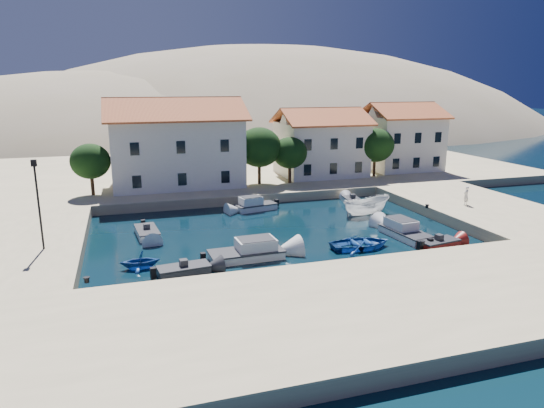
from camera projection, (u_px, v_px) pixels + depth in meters
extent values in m
plane|color=black|center=(322.00, 276.00, 31.43)|extent=(400.00, 400.00, 0.00)
cube|color=tan|center=(366.00, 308.00, 25.75)|extent=(52.00, 12.00, 1.00)
cube|color=tan|center=(479.00, 209.00, 46.49)|extent=(11.00, 20.00, 1.00)
cube|color=tan|center=(26.00, 249.00, 35.12)|extent=(8.00, 20.00, 1.00)
cube|color=tan|center=(228.00, 171.00, 67.13)|extent=(80.00, 36.00, 1.00)
ellipsoid|color=gray|center=(133.00, 203.00, 135.34)|extent=(198.00, 126.00, 72.00)
ellipsoid|color=gray|center=(267.00, 195.00, 168.04)|extent=(220.00, 176.00, 99.00)
cube|color=white|center=(176.00, 152.00, 54.54)|extent=(14.00, 9.00, 7.50)
pyramid|color=#A73E25|center=(174.00, 108.00, 53.38)|extent=(14.70, 9.45, 2.20)
cube|color=white|center=(321.00, 149.00, 60.77)|extent=(10.00, 8.00, 6.50)
pyramid|color=#A73E25|center=(321.00, 115.00, 59.78)|extent=(10.50, 8.40, 1.80)
cube|color=white|center=(400.00, 143.00, 65.09)|extent=(9.00, 8.00, 7.00)
pyramid|color=#A73E25|center=(402.00, 109.00, 64.04)|extent=(9.45, 8.40, 1.80)
cylinder|color=#382314|center=(92.00, 183.00, 49.76)|extent=(0.36, 0.36, 2.50)
ellipsoid|color=black|center=(90.00, 161.00, 49.23)|extent=(4.00, 4.00, 3.60)
cylinder|color=#382314|center=(259.00, 171.00, 55.35)|extent=(0.36, 0.36, 3.00)
ellipsoid|color=black|center=(259.00, 147.00, 54.71)|extent=(5.00, 5.00, 4.50)
cylinder|color=#382314|center=(290.00, 172.00, 55.95)|extent=(0.36, 0.36, 2.50)
ellipsoid|color=black|center=(290.00, 153.00, 55.42)|extent=(4.00, 4.00, 3.60)
cylinder|color=#382314|center=(374.00, 165.00, 60.16)|extent=(0.36, 0.36, 2.75)
ellipsoid|color=black|center=(375.00, 145.00, 59.57)|extent=(4.60, 4.60, 4.14)
cylinder|color=black|center=(39.00, 207.00, 32.86)|extent=(0.14, 0.14, 6.00)
cube|color=black|center=(34.00, 163.00, 32.14)|extent=(0.35, 0.25, 0.45)
cylinder|color=black|center=(87.00, 280.00, 27.78)|extent=(0.36, 0.36, 0.30)
cylinder|color=black|center=(423.00, 243.00, 34.21)|extent=(0.36, 0.36, 0.30)
cylinder|color=black|center=(427.00, 206.00, 44.67)|extent=(0.36, 0.36, 0.30)
cube|color=#2D2E32|center=(184.00, 271.00, 31.53)|extent=(3.44, 1.83, 0.90)
cube|color=#2D2E32|center=(184.00, 266.00, 31.46)|extent=(3.52, 1.87, 0.10)
cube|color=#2D2E32|center=(184.00, 263.00, 31.40)|extent=(0.55, 0.55, 0.50)
cube|color=white|center=(246.00, 255.00, 34.47)|extent=(5.24, 2.40, 0.90)
cube|color=#2D2E32|center=(246.00, 251.00, 34.39)|extent=(5.36, 2.45, 0.10)
cube|color=white|center=(246.00, 246.00, 34.30)|extent=(2.80, 1.98, 0.90)
imported|color=#1A4590|center=(360.00, 248.00, 36.83)|extent=(4.77, 3.43, 0.98)
cube|color=maroon|center=(438.00, 245.00, 36.80)|extent=(3.33, 1.91, 0.90)
cube|color=#2D2E32|center=(439.00, 240.00, 36.72)|extent=(3.40, 1.95, 0.10)
cube|color=#2D2E32|center=(439.00, 238.00, 36.67)|extent=(0.58, 0.58, 0.50)
cube|color=white|center=(406.00, 235.00, 39.22)|extent=(2.41, 5.03, 0.90)
cube|color=#2D2E32|center=(406.00, 231.00, 39.14)|extent=(2.46, 5.15, 0.10)
cube|color=white|center=(406.00, 226.00, 39.05)|extent=(1.91, 2.72, 0.90)
imported|color=white|center=(366.00, 215.00, 46.20)|extent=(5.23, 2.50, 1.95)
cube|color=white|center=(352.00, 202.00, 50.35)|extent=(1.85, 3.24, 0.90)
cube|color=#2D2E32|center=(353.00, 199.00, 50.27)|extent=(1.89, 3.32, 0.10)
cube|color=#2D2E32|center=(353.00, 196.00, 50.22)|extent=(0.56, 0.56, 0.50)
imported|color=#1A4590|center=(140.00, 268.00, 32.74)|extent=(2.64, 2.29, 1.36)
cube|color=white|center=(147.00, 233.00, 39.65)|extent=(1.94, 3.78, 0.90)
cube|color=#2D2E32|center=(147.00, 229.00, 39.57)|extent=(1.98, 3.87, 0.10)
cube|color=#2D2E32|center=(147.00, 227.00, 39.52)|extent=(0.54, 0.54, 0.50)
cube|color=white|center=(256.00, 208.00, 47.90)|extent=(4.22, 2.46, 0.90)
cube|color=#2D2E32|center=(256.00, 204.00, 47.82)|extent=(4.31, 2.51, 0.10)
cube|color=white|center=(256.00, 201.00, 47.73)|extent=(2.34, 1.83, 0.90)
imported|color=silver|center=(466.00, 196.00, 45.66)|extent=(0.76, 0.63, 1.79)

